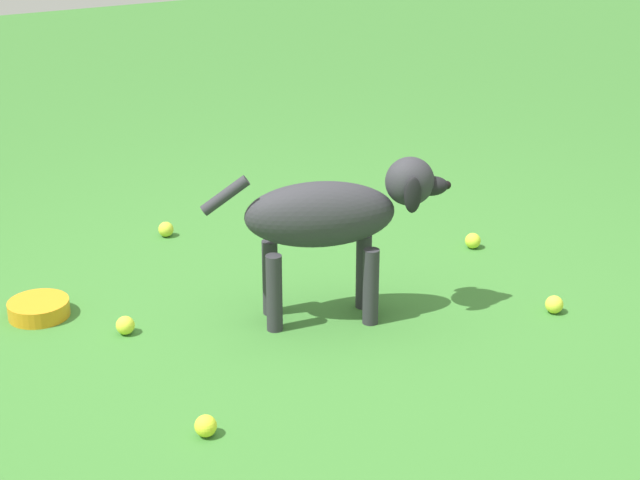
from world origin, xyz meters
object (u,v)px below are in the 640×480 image
Objects in this scene: tennis_ball_4 at (166,229)px; tennis_ball_2 at (206,426)px; tennis_ball_3 at (554,304)px; water_bowl at (39,309)px; dog at (335,216)px; tennis_ball_0 at (125,325)px; tennis_ball_1 at (473,241)px.

tennis_ball_2 is at bearing 72.45° from tennis_ball_4.
tennis_ball_3 is 1.00× the size of tennis_ball_4.
water_bowl is at bearing -28.97° from tennis_ball_3.
tennis_ball_3 is (-1.43, -0.11, 0.00)m from tennis_ball_2.
dog reaches higher than water_bowl.
tennis_ball_0 reaches higher than water_bowl.
tennis_ball_0 is 1.53m from tennis_ball_1.
tennis_ball_2 is at bearing 4.22° from tennis_ball_3.
dog is at bearing 149.87° from water_bowl.
tennis_ball_3 is 0.30× the size of water_bowl.
tennis_ball_0 is 0.73m from tennis_ball_2.
tennis_ball_0 is 0.90m from tennis_ball_4.
water_bowl is at bearing -8.84° from tennis_ball_1.
tennis_ball_1 and tennis_ball_3 have the same top height.
tennis_ball_2 is 0.30× the size of water_bowl.
dog is 0.95m from tennis_ball_1.
tennis_ball_4 is (1.07, -0.76, 0.00)m from tennis_ball_1.
tennis_ball_3 is (-0.71, 0.37, -0.36)m from dog.
tennis_ball_2 is 1.43m from tennis_ball_3.
tennis_ball_3 is (-1.41, 0.62, 0.00)m from tennis_ball_0.
tennis_ball_2 is (1.55, 0.74, 0.00)m from tennis_ball_1.
tennis_ball_0 is at bearing 0.52° from tennis_ball_1.
dog is 0.82m from tennis_ball_0.
tennis_ball_0 and tennis_ball_4 have the same top height.
tennis_ball_1 reaches higher than water_bowl.
tennis_ball_1 is 0.64m from tennis_ball_3.
dog is 12.56× the size of tennis_ball_4.
tennis_ball_0 and tennis_ball_2 have the same top height.
dog is at bearing -146.33° from tennis_ball_2.
tennis_ball_4 is at bearing 124.05° from dog.
tennis_ball_2 is (0.71, 0.48, -0.36)m from dog.
tennis_ball_1 is 1.00× the size of tennis_ball_2.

